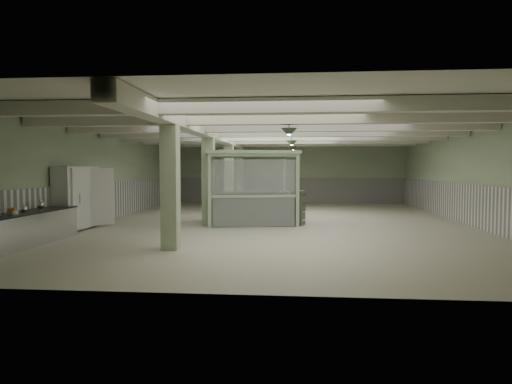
# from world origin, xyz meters

# --- Properties ---
(floor) EXTENTS (20.00, 20.00, 0.00)m
(floor) POSITION_xyz_m (0.00, 0.00, 0.00)
(floor) COLOR beige
(floor) RESTS_ON ground
(ceiling) EXTENTS (14.00, 20.00, 0.02)m
(ceiling) POSITION_xyz_m (0.00, 0.00, 3.60)
(ceiling) COLOR white
(ceiling) RESTS_ON wall_back
(wall_back) EXTENTS (14.00, 0.02, 3.60)m
(wall_back) POSITION_xyz_m (0.00, 10.00, 1.80)
(wall_back) COLOR #A8B994
(wall_back) RESTS_ON floor
(wall_front) EXTENTS (14.00, 0.02, 3.60)m
(wall_front) POSITION_xyz_m (0.00, -10.00, 1.80)
(wall_front) COLOR #A8B994
(wall_front) RESTS_ON floor
(wall_left) EXTENTS (0.02, 20.00, 3.60)m
(wall_left) POSITION_xyz_m (-7.00, 0.00, 1.80)
(wall_left) COLOR #A8B994
(wall_left) RESTS_ON floor
(wall_right) EXTENTS (0.02, 20.00, 3.60)m
(wall_right) POSITION_xyz_m (7.00, 0.00, 1.80)
(wall_right) COLOR #A8B994
(wall_right) RESTS_ON floor
(wainscot_left) EXTENTS (0.05, 19.90, 1.50)m
(wainscot_left) POSITION_xyz_m (-6.97, 0.00, 0.75)
(wainscot_left) COLOR white
(wainscot_left) RESTS_ON floor
(wainscot_right) EXTENTS (0.05, 19.90, 1.50)m
(wainscot_right) POSITION_xyz_m (6.97, 0.00, 0.75)
(wainscot_right) COLOR white
(wainscot_right) RESTS_ON floor
(wainscot_back) EXTENTS (13.90, 0.05, 1.50)m
(wainscot_back) POSITION_xyz_m (0.00, 9.97, 0.75)
(wainscot_back) COLOR white
(wainscot_back) RESTS_ON floor
(girder) EXTENTS (0.45, 19.90, 0.40)m
(girder) POSITION_xyz_m (-2.50, 0.00, 3.38)
(girder) COLOR beige
(girder) RESTS_ON ceiling
(beam_a) EXTENTS (13.90, 0.35, 0.32)m
(beam_a) POSITION_xyz_m (0.00, -7.50, 3.42)
(beam_a) COLOR beige
(beam_a) RESTS_ON ceiling
(beam_b) EXTENTS (13.90, 0.35, 0.32)m
(beam_b) POSITION_xyz_m (0.00, -5.00, 3.42)
(beam_b) COLOR beige
(beam_b) RESTS_ON ceiling
(beam_c) EXTENTS (13.90, 0.35, 0.32)m
(beam_c) POSITION_xyz_m (0.00, -2.50, 3.42)
(beam_c) COLOR beige
(beam_c) RESTS_ON ceiling
(beam_d) EXTENTS (13.90, 0.35, 0.32)m
(beam_d) POSITION_xyz_m (0.00, 0.00, 3.42)
(beam_d) COLOR beige
(beam_d) RESTS_ON ceiling
(beam_e) EXTENTS (13.90, 0.35, 0.32)m
(beam_e) POSITION_xyz_m (0.00, 2.50, 3.42)
(beam_e) COLOR beige
(beam_e) RESTS_ON ceiling
(beam_f) EXTENTS (13.90, 0.35, 0.32)m
(beam_f) POSITION_xyz_m (0.00, 5.00, 3.42)
(beam_f) COLOR beige
(beam_f) RESTS_ON ceiling
(beam_g) EXTENTS (13.90, 0.35, 0.32)m
(beam_g) POSITION_xyz_m (0.00, 7.50, 3.42)
(beam_g) COLOR beige
(beam_g) RESTS_ON ceiling
(column_a) EXTENTS (0.42, 0.42, 3.60)m
(column_a) POSITION_xyz_m (-2.50, -6.00, 1.80)
(column_a) COLOR #A9B995
(column_a) RESTS_ON floor
(column_b) EXTENTS (0.42, 0.42, 3.60)m
(column_b) POSITION_xyz_m (-2.50, -1.00, 1.80)
(column_b) COLOR #A9B995
(column_b) RESTS_ON floor
(column_c) EXTENTS (0.42, 0.42, 3.60)m
(column_c) POSITION_xyz_m (-2.50, 4.00, 1.80)
(column_c) COLOR #A9B995
(column_c) RESTS_ON floor
(column_d) EXTENTS (0.42, 0.42, 3.60)m
(column_d) POSITION_xyz_m (-2.50, 8.00, 1.80)
(column_d) COLOR #A9B995
(column_d) RESTS_ON floor
(pendant_front) EXTENTS (0.44, 0.44, 0.22)m
(pendant_front) POSITION_xyz_m (0.50, -5.00, 3.05)
(pendant_front) COLOR #324130
(pendant_front) RESTS_ON ceiling
(pendant_mid) EXTENTS (0.44, 0.44, 0.22)m
(pendant_mid) POSITION_xyz_m (0.50, 0.50, 3.05)
(pendant_mid) COLOR #324130
(pendant_mid) RESTS_ON ceiling
(pendant_back) EXTENTS (0.44, 0.44, 0.22)m
(pendant_back) POSITION_xyz_m (0.50, 5.50, 3.05)
(pendant_back) COLOR #324130
(pendant_back) RESTS_ON ceiling
(prep_counter) EXTENTS (0.87, 4.99, 0.91)m
(prep_counter) POSITION_xyz_m (-6.54, -6.23, 0.46)
(prep_counter) COLOR silver
(prep_counter) RESTS_ON floor
(pitcher_near) EXTENTS (0.19, 0.22, 0.25)m
(pitcher_near) POSITION_xyz_m (-6.45, -5.99, 1.03)
(pitcher_near) COLOR silver
(pitcher_near) RESTS_ON prep_counter
(pitcher_far) EXTENTS (0.23, 0.26, 0.30)m
(pitcher_far) POSITION_xyz_m (-6.62, -4.93, 1.05)
(pitcher_far) COLOR silver
(pitcher_far) RESTS_ON prep_counter
(orange_bowl) EXTENTS (0.36, 0.36, 0.10)m
(orange_bowl) POSITION_xyz_m (-6.50, -6.41, 0.95)
(orange_bowl) COLOR #B2B2B7
(orange_bowl) RESTS_ON prep_counter
(walkin_cooler) EXTENTS (1.08, 2.28, 2.09)m
(walkin_cooler) POSITION_xyz_m (-6.62, -2.69, 1.05)
(walkin_cooler) COLOR silver
(walkin_cooler) RESTS_ON floor
(guard_booth) EXTENTS (3.87, 3.47, 2.72)m
(guard_booth) POSITION_xyz_m (-1.06, -0.15, 1.82)
(guard_booth) COLOR #A7C099
(guard_booth) RESTS_ON floor
(filing_cabinet) EXTENTS (0.55, 0.67, 1.26)m
(filing_cabinet) POSITION_xyz_m (0.76, -0.66, 0.63)
(filing_cabinet) COLOR #505547
(filing_cabinet) RESTS_ON floor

